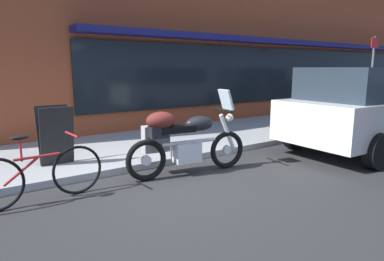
{
  "coord_description": "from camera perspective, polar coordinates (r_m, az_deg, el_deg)",
  "views": [
    {
      "loc": [
        -2.42,
        -3.97,
        1.77
      ],
      "look_at": [
        0.86,
        0.75,
        0.7
      ],
      "focal_mm": 31.37,
      "sensor_mm": 36.0,
      "label": 1
    }
  ],
  "objects": [
    {
      "name": "parking_sign_pole",
      "position": [
        12.51,
        28.26,
        8.88
      ],
      "size": [
        0.44,
        0.07,
        2.65
      ],
      "color": "#59595B",
      "rests_on": "sidewalk_curb"
    },
    {
      "name": "storefront_building",
      "position": [
        14.02,
        19.1,
        16.17
      ],
      "size": [
        25.49,
        0.9,
        6.71
      ],
      "color": "brown",
      "rests_on": "ground_plane"
    },
    {
      "name": "sandwich_board_sign",
      "position": [
        6.25,
        -22.18,
        -0.75
      ],
      "size": [
        0.55,
        0.43,
        1.01
      ],
      "color": "black",
      "rests_on": "sidewalk_curb"
    },
    {
      "name": "ground_plane",
      "position": [
        4.97,
        -3.24,
        -10.32
      ],
      "size": [
        80.0,
        80.0,
        0.0
      ],
      "primitive_type": "plane",
      "color": "#2A2A2A"
    },
    {
      "name": "parked_minivan",
      "position": [
        8.39,
        28.84,
        3.58
      ],
      "size": [
        4.84,
        2.17,
        1.79
      ],
      "color": "silver",
      "rests_on": "ground_plane"
    },
    {
      "name": "parked_bicycle",
      "position": [
        4.9,
        -24.67,
        -6.9
      ],
      "size": [
        1.73,
        0.48,
        0.94
      ],
      "color": "black",
      "rests_on": "ground_plane"
    },
    {
      "name": "touring_motorcycle",
      "position": [
        5.57,
        -1.83,
        -1.46
      ],
      "size": [
        2.18,
        0.84,
        1.41
      ],
      "color": "black",
      "rests_on": "ground_plane"
    },
    {
      "name": "sidewalk_curb",
      "position": [
        13.34,
        24.7,
        2.2
      ],
      "size": [
        30.0,
        3.03,
        0.12
      ],
      "color": "#9B9B9B",
      "rests_on": "ground_plane"
    }
  ]
}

